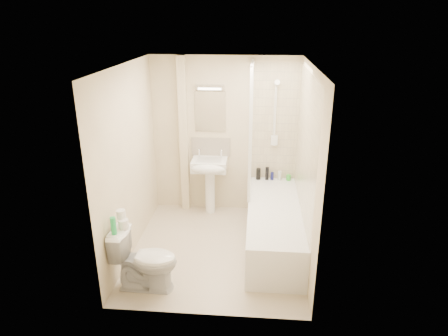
{
  "coord_description": "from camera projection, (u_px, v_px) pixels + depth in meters",
  "views": [
    {
      "loc": [
        0.48,
        -4.56,
        2.93
      ],
      "look_at": [
        0.08,
        0.2,
        1.09
      ],
      "focal_mm": 32.0,
      "sensor_mm": 36.0,
      "label": 1
    }
  ],
  "objects": [
    {
      "name": "mirror",
      "position": [
        210.0,
        112.0,
        5.94
      ],
      "size": [
        0.46,
        0.01,
        0.6
      ],
      "primitive_type": "cube",
      "color": "white",
      "rests_on": "wall_back"
    },
    {
      "name": "splashback",
      "position": [
        211.0,
        147.0,
        6.13
      ],
      "size": [
        0.6,
        0.02,
        0.3
      ],
      "primitive_type": "cube",
      "color": "beige",
      "rests_on": "wall_back"
    },
    {
      "name": "bottle_black_b",
      "position": [
        267.0,
        173.0,
        6.13
      ],
      "size": [
        0.05,
        0.05,
        0.2
      ],
      "primitive_type": "cylinder",
      "color": "black",
      "rests_on": "bathtub"
    },
    {
      "name": "floor",
      "position": [
        217.0,
        249.0,
        5.33
      ],
      "size": [
        2.5,
        2.5,
        0.0
      ],
      "primitive_type": "plane",
      "color": "beige",
      "rests_on": "ground"
    },
    {
      "name": "bottle_black_a",
      "position": [
        258.0,
        174.0,
        6.14
      ],
      "size": [
        0.07,
        0.07,
        0.18
      ],
      "primitive_type": "cylinder",
      "color": "black",
      "rests_on": "bathtub"
    },
    {
      "name": "strip_light",
      "position": [
        210.0,
        87.0,
        5.78
      ],
      "size": [
        0.42,
        0.07,
        0.07
      ],
      "primitive_type": "cube",
      "color": "silver",
      "rests_on": "wall_back"
    },
    {
      "name": "tile_right",
      "position": [
        305.0,
        145.0,
        4.92
      ],
      "size": [
        0.01,
        2.1,
        1.75
      ],
      "primitive_type": "cube",
      "color": "beige",
      "rests_on": "wall_right"
    },
    {
      "name": "shower_fixture",
      "position": [
        275.0,
        116.0,
        5.83
      ],
      "size": [
        0.1,
        0.16,
        0.99
      ],
      "color": "white",
      "rests_on": "wall_back"
    },
    {
      "name": "toilet_roll_upper",
      "position": [
        121.0,
        214.0,
        4.4
      ],
      "size": [
        0.1,
        0.1,
        0.09
      ],
      "primitive_type": "cylinder",
      "color": "white",
      "rests_on": "toilet_roll_lower"
    },
    {
      "name": "wall_left",
      "position": [
        129.0,
        163.0,
        4.99
      ],
      "size": [
        0.02,
        2.5,
        2.4
      ],
      "primitive_type": "cube",
      "color": "beige",
      "rests_on": "ground"
    },
    {
      "name": "toilet_roll_lower",
      "position": [
        123.0,
        224.0,
        4.39
      ],
      "size": [
        0.11,
        0.11,
        0.1
      ],
      "primitive_type": "cylinder",
      "color": "white",
      "rests_on": "toilet"
    },
    {
      "name": "bottle_white_b",
      "position": [
        280.0,
        176.0,
        6.12
      ],
      "size": [
        0.06,
        0.06,
        0.14
      ],
      "primitive_type": "cylinder",
      "color": "silver",
      "rests_on": "bathtub"
    },
    {
      "name": "pedestal_sink",
      "position": [
        209.0,
        171.0,
        6.04
      ],
      "size": [
        0.53,
        0.48,
        1.01
      ],
      "color": "white",
      "rests_on": "ground"
    },
    {
      "name": "wall_back",
      "position": [
        225.0,
        136.0,
        6.07
      ],
      "size": [
        2.2,
        0.02,
        2.4
      ],
      "primitive_type": "cube",
      "color": "beige",
      "rests_on": "ground"
    },
    {
      "name": "pipe_boxing",
      "position": [
        184.0,
        137.0,
        6.06
      ],
      "size": [
        0.12,
        0.12,
        2.4
      ],
      "primitive_type": "cube",
      "color": "beige",
      "rests_on": "ground"
    },
    {
      "name": "green_bottle",
      "position": [
        113.0,
        226.0,
        4.25
      ],
      "size": [
        0.06,
        0.06,
        0.2
      ],
      "primitive_type": "cylinder",
      "color": "#26B85B",
      "rests_on": "toilet"
    },
    {
      "name": "tile_back",
      "position": [
        275.0,
        123.0,
        5.92
      ],
      "size": [
        0.7,
        0.01,
        1.75
      ],
      "primitive_type": "cube",
      "color": "beige",
      "rests_on": "wall_back"
    },
    {
      "name": "bottle_blue",
      "position": [
        272.0,
        176.0,
        6.14
      ],
      "size": [
        0.05,
        0.05,
        0.12
      ],
      "primitive_type": "cylinder",
      "color": "navy",
      "rests_on": "bathtub"
    },
    {
      "name": "toilet",
      "position": [
        145.0,
        260.0,
        4.47
      ],
      "size": [
        0.45,
        0.74,
        0.73
      ],
      "primitive_type": "imported",
      "rotation": [
        0.0,
        0.0,
        1.54
      ],
      "color": "white",
      "rests_on": "ground"
    },
    {
      "name": "wall_right",
      "position": [
        307.0,
        168.0,
        4.82
      ],
      "size": [
        0.02,
        2.5,
        2.4
      ],
      "primitive_type": "cube",
      "color": "beige",
      "rests_on": "ground"
    },
    {
      "name": "bathtub",
      "position": [
        274.0,
        225.0,
        5.36
      ],
      "size": [
        0.7,
        2.1,
        0.55
      ],
      "color": "white",
      "rests_on": "ground"
    },
    {
      "name": "bottle_green",
      "position": [
        289.0,
        178.0,
        6.12
      ],
      "size": [
        0.07,
        0.07,
        0.09
      ],
      "primitive_type": "cylinder",
      "color": "green",
      "rests_on": "bathtub"
    },
    {
      "name": "ceiling",
      "position": [
        216.0,
        65.0,
        4.47
      ],
      "size": [
        2.2,
        2.5,
        0.02
      ],
      "primitive_type": "cube",
      "color": "white",
      "rests_on": "wall_back"
    },
    {
      "name": "shower_screen",
      "position": [
        251.0,
        129.0,
        5.52
      ],
      "size": [
        0.04,
        0.92,
        1.8
      ],
      "color": "white",
      "rests_on": "bathtub"
    }
  ]
}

